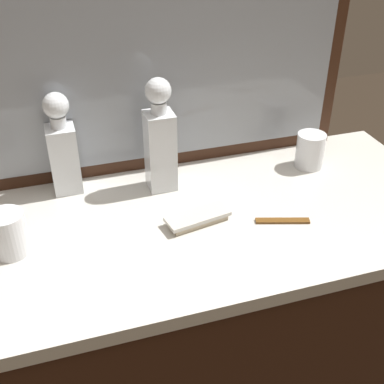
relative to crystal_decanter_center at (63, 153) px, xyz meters
The scene contains 8 objects.
dresser 0.69m from the crystal_decanter_center, 39.65° to the right, with size 1.41×0.62×0.93m.
dresser_mirror 0.35m from the crystal_decanter_center, 11.00° to the left, with size 1.10×0.03×0.64m.
crystal_decanter_center is the anchor object (origin of this frame).
crystal_decanter_left 0.26m from the crystal_decanter_center, 14.10° to the right, with size 0.07×0.07×0.31m.
crystal_tumbler_front 0.29m from the crystal_decanter_center, 122.25° to the right, with size 0.09×0.09×0.10m.
crystal_tumbler_left 0.70m from the crystal_decanter_center, ahead, with size 0.08×0.08×0.10m.
silver_brush_left 0.40m from the crystal_decanter_center, 41.14° to the right, with size 0.17×0.09×0.02m.
tortoiseshell_comb 0.60m from the crystal_decanter_center, 32.49° to the right, with size 0.13×0.06×0.01m.
Camera 1 is at (-0.30, -0.97, 1.67)m, focal length 46.42 mm.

